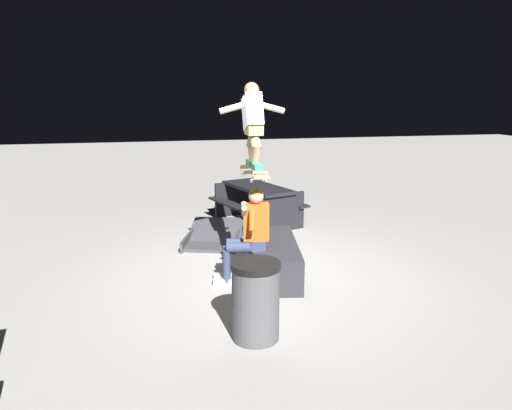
% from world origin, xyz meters
% --- Properties ---
extents(ground_plane, '(40.00, 40.00, 0.00)m').
position_xyz_m(ground_plane, '(0.00, 0.00, 0.00)').
color(ground_plane, gray).
extents(ledge_box_main, '(1.77, 0.92, 0.48)m').
position_xyz_m(ledge_box_main, '(-0.01, -0.17, 0.24)').
color(ledge_box_main, '#28282D').
rests_on(ledge_box_main, ground).
extents(person_sitting_on_ledge, '(0.60, 0.78, 1.31)m').
position_xyz_m(person_sitting_on_ledge, '(-0.21, 0.25, 0.73)').
color(person_sitting_on_ledge, '#2D3856').
rests_on(person_sitting_on_ledge, ground).
extents(skateboard, '(1.02, 0.21, 0.16)m').
position_xyz_m(skateboard, '(-0.05, 0.13, 1.48)').
color(skateboard, '#AD8451').
extents(skater_airborne, '(0.62, 0.89, 1.12)m').
position_xyz_m(skater_airborne, '(0.01, 0.13, 2.17)').
color(skater_airborne, '#2D9E66').
extents(kicker_ramp, '(1.49, 1.26, 0.38)m').
position_xyz_m(kicker_ramp, '(1.70, 0.46, 0.06)').
color(kicker_ramp, '#38383D').
rests_on(kicker_ramp, ground).
extents(picnic_table_back, '(2.03, 1.81, 0.75)m').
position_xyz_m(picnic_table_back, '(2.77, -0.56, 0.50)').
color(picnic_table_back, black).
rests_on(picnic_table_back, ground).
extents(trash_bin, '(0.52, 0.52, 0.85)m').
position_xyz_m(trash_bin, '(-1.76, 0.49, 0.43)').
color(trash_bin, '#47474C').
rests_on(trash_bin, ground).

